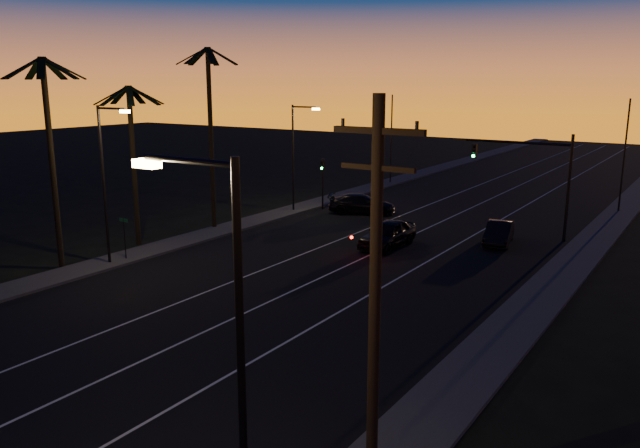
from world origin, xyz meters
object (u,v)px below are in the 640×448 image
Objects in this scene: right_car at (499,233)px; cross_car at (362,204)px; utility_pole at (375,301)px; lead_car at (388,234)px; signal_mast at (533,166)px.

right_car is 12.60m from cross_car.
utility_pole is at bearing -59.89° from cross_car.
cross_car is at bearing 120.11° from utility_pole.
right_car is at bearing 101.50° from utility_pole.
right_car is at bearing 39.70° from lead_car.
cross_car is (-6.49, 8.11, -0.09)m from lead_car.
lead_car reaches higher than cross_car.
signal_mast is at bearing 49.40° from lead_car.
cross_car is (-12.12, 3.43, 0.05)m from right_car.
utility_pole reaches higher than cross_car.
utility_pole is 25.26m from lead_car.
signal_mast reaches higher than right_car.
lead_car is (-6.64, -7.75, -3.92)m from signal_mast.
cross_car is at bearing 128.70° from lead_car.
lead_car is (-11.10, 22.25, -4.45)m from utility_pole.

